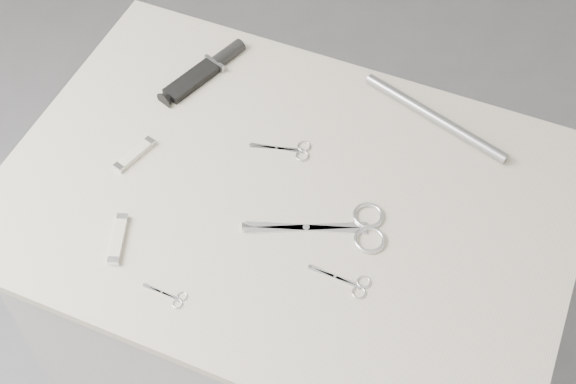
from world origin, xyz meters
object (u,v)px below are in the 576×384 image
at_px(plinth, 286,320).
at_px(pocket_knife_b, 118,239).
at_px(embroidery_scissors_a, 349,282).
at_px(large_shears, 346,228).
at_px(embroidery_scissors_b, 291,150).
at_px(tiny_scissors, 170,296).
at_px(metal_rail, 435,117).
at_px(pocket_knife_a, 135,155).
at_px(sheathed_knife, 208,69).

height_order(plinth, pocket_knife_b, pocket_knife_b).
relative_size(embroidery_scissors_a, pocket_knife_b, 1.04).
height_order(plinth, large_shears, large_shears).
distance_m(plinth, large_shears, 0.49).
distance_m(embroidery_scissors_b, tiny_scissors, 0.36).
distance_m(embroidery_scissors_a, embroidery_scissors_b, 0.29).
relative_size(plinth, embroidery_scissors_b, 8.05).
relative_size(tiny_scissors, metal_rail, 0.24).
xyz_separation_m(plinth, large_shears, (0.12, -0.03, 0.47)).
height_order(pocket_knife_a, pocket_knife_b, pocket_knife_b).
bearing_deg(pocket_knife_a, pocket_knife_b, -143.10).
xyz_separation_m(plinth, pocket_knife_b, (-0.22, -0.20, 0.48)).
xyz_separation_m(embroidery_scissors_b, pocket_knife_b, (-0.19, -0.29, 0.00)).
bearing_deg(pocket_knife_b, sheathed_knife, -14.91).
relative_size(sheathed_knife, pocket_knife_b, 1.96).
xyz_separation_m(tiny_scissors, pocket_knife_a, (-0.19, 0.23, 0.00)).
bearing_deg(pocket_knife_a, metal_rail, -42.19).
height_order(tiny_scissors, metal_rail, metal_rail).
distance_m(tiny_scissors, sheathed_knife, 0.51).
relative_size(pocket_knife_b, metal_rail, 0.32).
xyz_separation_m(large_shears, pocket_knife_a, (-0.41, -0.00, 0.00)).
xyz_separation_m(plinth, pocket_knife_a, (-0.29, -0.03, 0.48)).
xyz_separation_m(sheathed_knife, pocket_knife_b, (0.04, -0.42, -0.00)).
bearing_deg(metal_rail, pocket_knife_a, -148.21).
xyz_separation_m(pocket_knife_a, metal_rail, (0.48, 0.29, 0.00)).
relative_size(large_shears, pocket_knife_b, 2.38).
bearing_deg(embroidery_scissors_a, plinth, 144.95).
bearing_deg(embroidery_scissors_a, large_shears, 114.51).
bearing_deg(embroidery_scissors_b, tiny_scissors, -114.33).
bearing_deg(sheathed_knife, large_shears, -103.36).
relative_size(plinth, pocket_knife_b, 9.03).
height_order(embroidery_scissors_b, metal_rail, metal_rail).
relative_size(large_shears, tiny_scissors, 3.17).
distance_m(pocket_knife_a, pocket_knife_b, 0.18).
relative_size(embroidery_scissors_b, sheathed_knife, 0.57).
distance_m(embroidery_scissors_a, sheathed_knife, 0.54).
xyz_separation_m(plinth, embroidery_scissors_b, (-0.03, 0.10, 0.47)).
bearing_deg(embroidery_scissors_a, pocket_knife_b, -166.95).
relative_size(pocket_knife_a, metal_rail, 0.29).
bearing_deg(plinth, tiny_scissors, -109.76).
distance_m(plinth, pocket_knife_b, 0.56).
xyz_separation_m(plinth, embroidery_scissors_a, (0.16, -0.12, 0.47)).
height_order(plinth, embroidery_scissors_a, embroidery_scissors_a).
bearing_deg(pocket_knife_b, metal_rail, -61.54).
distance_m(large_shears, sheathed_knife, 0.45).
xyz_separation_m(plinth, tiny_scissors, (-0.09, -0.26, 0.47)).
distance_m(embroidery_scissors_a, pocket_knife_b, 0.39).
xyz_separation_m(large_shears, pocket_knife_b, (-0.34, -0.17, 0.00)).
bearing_deg(embroidery_scissors_a, tiny_scissors, -150.06).
bearing_deg(plinth, pocket_knife_b, -138.27).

